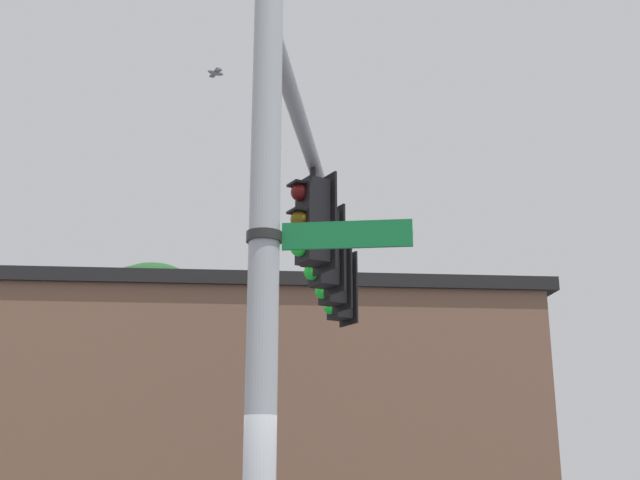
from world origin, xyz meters
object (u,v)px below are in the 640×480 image
traffic_light_arm_end (339,288)px  street_name_sign (307,236)px  traffic_light_nearest_pole (311,221)px  traffic_light_mid_inner (322,248)px  bird_flying (216,72)px  traffic_light_mid_outer (331,270)px

traffic_light_arm_end → street_name_sign: traffic_light_arm_end is taller
traffic_light_nearest_pole → traffic_light_arm_end: bearing=-37.1°
traffic_light_mid_inner → street_name_sign: bearing=147.5°
traffic_light_mid_inner → street_name_sign: traffic_light_mid_inner is taller
traffic_light_arm_end → bird_flying: bird_flying is taller
traffic_light_mid_inner → bird_flying: bird_flying is taller
street_name_sign → bird_flying: bird_flying is taller
traffic_light_nearest_pole → traffic_light_arm_end: same height
traffic_light_mid_outer → traffic_light_arm_end: size_ratio=1.00×
traffic_light_mid_outer → traffic_light_arm_end: bearing=-37.1°
traffic_light_arm_end → street_name_sign: (-5.78, 3.91, -1.12)m
traffic_light_nearest_pole → traffic_light_mid_outer: same height
traffic_light_nearest_pole → traffic_light_mid_outer: size_ratio=1.00×
traffic_light_nearest_pole → traffic_light_mid_inner: bearing=-37.1°
traffic_light_mid_inner → traffic_light_nearest_pole: bearing=142.9°
traffic_light_mid_inner → traffic_light_mid_outer: bearing=-37.1°
traffic_light_nearest_pole → traffic_light_arm_end: 3.78m
traffic_light_mid_outer → street_name_sign: (-4.77, 3.16, -1.12)m
traffic_light_mid_inner → traffic_light_arm_end: same height
traffic_light_mid_inner → street_name_sign: (-3.77, 2.40, -1.12)m
traffic_light_mid_outer → traffic_light_mid_inner: bearing=142.9°
traffic_light_nearest_pole → bird_flying: bird_flying is taller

